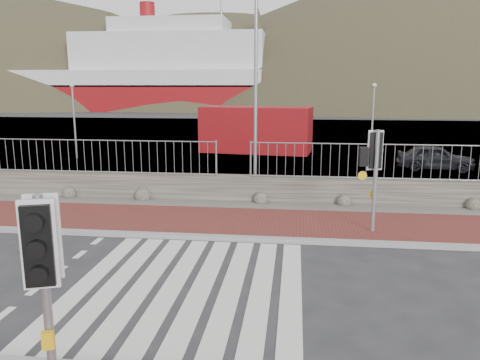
# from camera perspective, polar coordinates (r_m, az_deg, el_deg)

# --- Properties ---
(ground) EXTENTS (220.00, 220.00, 0.00)m
(ground) POSITION_cam_1_polar(r_m,az_deg,el_deg) (9.80, -6.46, -12.83)
(ground) COLOR #28282B
(ground) RESTS_ON ground
(sidewalk_far) EXTENTS (40.00, 3.00, 0.08)m
(sidewalk_far) POSITION_cam_1_polar(r_m,az_deg,el_deg) (13.94, -2.24, -5.13)
(sidewalk_far) COLOR maroon
(sidewalk_far) RESTS_ON ground
(kerb_far) EXTENTS (40.00, 0.25, 0.12)m
(kerb_far) POSITION_cam_1_polar(r_m,az_deg,el_deg) (12.52, -3.32, -7.03)
(kerb_far) COLOR gray
(kerb_far) RESTS_ON ground
(zebra_crossing) EXTENTS (4.62, 5.60, 0.01)m
(zebra_crossing) POSITION_cam_1_polar(r_m,az_deg,el_deg) (9.80, -6.46, -12.80)
(zebra_crossing) COLOR silver
(zebra_crossing) RESTS_ON ground
(gravel_strip) EXTENTS (40.00, 1.50, 0.06)m
(gravel_strip) POSITION_cam_1_polar(r_m,az_deg,el_deg) (15.84, -1.11, -3.11)
(gravel_strip) COLOR #59544C
(gravel_strip) RESTS_ON ground
(stone_wall) EXTENTS (40.00, 0.60, 0.90)m
(stone_wall) POSITION_cam_1_polar(r_m,az_deg,el_deg) (16.52, -0.74, -1.00)
(stone_wall) COLOR #433F37
(stone_wall) RESTS_ON ground
(railing) EXTENTS (18.07, 0.07, 1.22)m
(railing) POSITION_cam_1_polar(r_m,az_deg,el_deg) (16.13, -0.82, 3.64)
(railing) COLOR gray
(railing) RESTS_ON stone_wall
(quay) EXTENTS (120.00, 40.00, 0.50)m
(quay) POSITION_cam_1_polar(r_m,az_deg,el_deg) (36.87, 3.47, 5.22)
(quay) COLOR #4C4C4F
(quay) RESTS_ON ground
(water) EXTENTS (220.00, 50.00, 0.05)m
(water) POSITION_cam_1_polar(r_m,az_deg,el_deg) (71.73, 5.14, 8.25)
(water) COLOR #3F4C54
(water) RESTS_ON ground
(ferry) EXTENTS (50.00, 16.00, 20.00)m
(ferry) POSITION_cam_1_polar(r_m,az_deg,el_deg) (81.14, -12.77, 12.18)
(ferry) COLOR maroon
(ferry) RESTS_ON ground
(hills_backdrop) EXTENTS (254.00, 90.00, 100.00)m
(hills_backdrop) POSITION_cam_1_polar(r_m,az_deg,el_deg) (100.42, 9.20, -4.29)
(hills_backdrop) COLOR #353821
(hills_backdrop) RESTS_ON ground
(traffic_signal_near) EXTENTS (0.46, 0.36, 2.81)m
(traffic_signal_near) POSITION_cam_1_polar(r_m,az_deg,el_deg) (6.02, -22.87, -8.93)
(traffic_signal_near) COLOR gray
(traffic_signal_near) RESTS_ON ground
(traffic_signal_far) EXTENTS (0.70, 0.31, 2.87)m
(traffic_signal_far) POSITION_cam_1_polar(r_m,az_deg,el_deg) (13.02, 16.13, 2.43)
(traffic_signal_far) COLOR gray
(traffic_signal_far) RESTS_ON ground
(streetlight) EXTENTS (1.50, 0.49, 7.17)m
(streetlight) POSITION_cam_1_polar(r_m,az_deg,el_deg) (16.86, 2.35, 11.53)
(streetlight) COLOR gray
(streetlight) RESTS_ON ground
(shipping_container) EXTENTS (6.88, 3.62, 2.73)m
(shipping_container) POSITION_cam_1_polar(r_m,az_deg,el_deg) (28.69, 2.01, 6.18)
(shipping_container) COLOR maroon
(shipping_container) RESTS_ON ground
(car_a) EXTENTS (3.69, 1.87, 1.21)m
(car_a) POSITION_cam_1_polar(r_m,az_deg,el_deg) (24.43, 22.71, 2.56)
(car_a) COLOR black
(car_a) RESTS_ON ground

